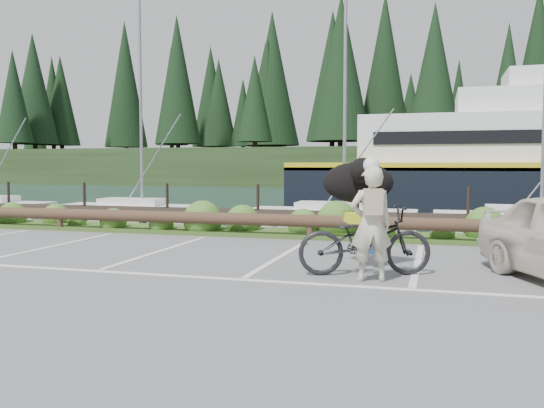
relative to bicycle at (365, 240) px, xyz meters
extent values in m
plane|color=#5B5B5D|center=(-1.80, -0.55, -0.57)|extent=(72.00, 72.00, 0.00)
plane|color=#18303B|center=(-1.80, 47.45, -1.77)|extent=(160.00, 160.00, 0.00)
cube|color=#3D5B21|center=(-1.80, 4.75, -0.52)|extent=(34.00, 1.60, 0.10)
imported|color=black|center=(0.00, 0.00, 0.00)|extent=(2.29, 1.38, 1.14)
imported|color=beige|center=(0.15, -0.48, 0.32)|extent=(0.75, 0.60, 1.78)
ellipsoid|color=black|center=(-0.21, 0.66, 0.93)|extent=(0.95, 1.36, 0.71)
camera|label=1|loc=(1.14, -9.38, 1.25)|focal=38.00mm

